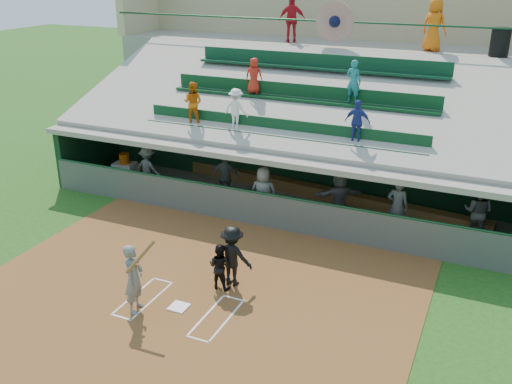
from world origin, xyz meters
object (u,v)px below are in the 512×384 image
at_px(home_plate, 179,307).
at_px(batter_at_plate, 134,278).
at_px(catcher, 220,266).
at_px(white_table, 125,172).
at_px(trash_bin, 500,42).
at_px(water_cooler, 124,159).

height_order(home_plate, batter_at_plate, batter_at_plate).
distance_m(batter_at_plate, catcher, 2.20).
xyz_separation_m(home_plate, white_table, (-6.27, 6.52, 0.35)).
bearing_deg(home_plate, catcher, 68.62).
height_order(catcher, white_table, catcher).
bearing_deg(trash_bin, water_cooler, -154.13).
bearing_deg(batter_at_plate, trash_bin, 62.15).
xyz_separation_m(batter_at_plate, white_table, (-5.40, 7.01, -0.50)).
xyz_separation_m(home_plate, catcher, (0.48, 1.23, 0.59)).
relative_size(catcher, white_table, 1.52).
relative_size(white_table, trash_bin, 0.80).
height_order(batter_at_plate, water_cooler, batter_at_plate).
bearing_deg(white_table, trash_bin, 20.90).
xyz_separation_m(catcher, white_table, (-6.75, 5.29, -0.24)).
relative_size(batter_at_plate, water_cooler, 5.15).
distance_m(white_table, trash_bin, 14.32).
distance_m(batter_at_plate, white_table, 8.86).
height_order(batter_at_plate, trash_bin, trash_bin).
distance_m(catcher, white_table, 8.58).
bearing_deg(white_table, home_plate, -50.85).
xyz_separation_m(white_table, trash_bin, (12.20, 5.85, 4.71)).
bearing_deg(catcher, water_cooler, -36.28).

